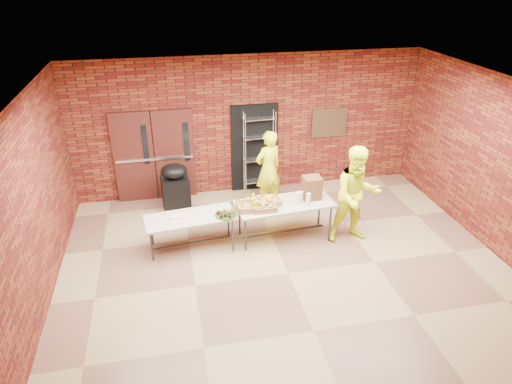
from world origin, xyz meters
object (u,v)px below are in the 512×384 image
(table_right, at_px, (285,206))
(volunteer_man, at_px, (357,195))
(coffee_dispenser, at_px, (312,188))
(covered_grill, at_px, (175,187))
(volunteer_woman, at_px, (268,169))
(table_left, at_px, (191,219))
(wire_rack, at_px, (259,153))

(table_right, xyz_separation_m, volunteer_man, (1.32, -0.35, 0.27))
(coffee_dispenser, xyz_separation_m, covered_grill, (-2.60, 1.56, -0.47))
(covered_grill, xyz_separation_m, volunteer_man, (3.36, -2.00, 0.44))
(coffee_dispenser, relative_size, volunteer_woman, 0.25)
(table_left, distance_m, volunteer_man, 3.18)
(wire_rack, relative_size, volunteer_man, 1.01)
(covered_grill, bearing_deg, volunteer_woman, -12.85)
(volunteer_woman, distance_m, volunteer_man, 2.17)
(table_left, xyz_separation_m, table_right, (1.83, 0.01, 0.08))
(wire_rack, height_order, table_right, wire_rack)
(volunteer_woman, bearing_deg, table_right, 68.37)
(table_right, distance_m, volunteer_man, 1.39)
(table_right, height_order, volunteer_woman, volunteer_woman)
(table_left, bearing_deg, volunteer_woman, 30.60)
(volunteer_woman, height_order, volunteer_man, volunteer_man)
(covered_grill, xyz_separation_m, volunteer_woman, (2.02, -0.29, 0.35))
(volunteer_man, bearing_deg, volunteer_woman, 130.04)
(table_left, distance_m, table_right, 1.83)
(coffee_dispenser, height_order, volunteer_man, volunteer_man)
(table_left, relative_size, volunteer_woman, 0.99)
(table_right, bearing_deg, table_left, 175.45)
(wire_rack, relative_size, covered_grill, 1.84)
(volunteer_woman, bearing_deg, volunteer_man, 105.79)
(volunteer_woman, relative_size, volunteer_man, 0.91)
(wire_rack, distance_m, table_left, 2.82)
(wire_rack, xyz_separation_m, volunteer_man, (1.36, -2.48, -0.01))
(wire_rack, height_order, covered_grill, wire_rack)
(coffee_dispenser, height_order, volunteer_woman, volunteer_woman)
(table_left, height_order, covered_grill, covered_grill)
(table_left, distance_m, covered_grill, 1.68)
(table_right, xyz_separation_m, volunteer_woman, (-0.01, 1.37, 0.18))
(wire_rack, xyz_separation_m, table_left, (-1.79, -2.15, -0.35))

